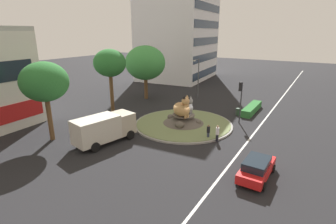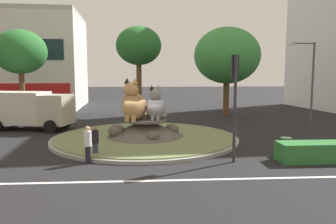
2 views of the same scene
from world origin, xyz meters
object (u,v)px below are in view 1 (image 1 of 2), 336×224
sedan_on_far_lane (257,168)px  litter_bin (238,112)px  broadleaf_tree_behind_island (145,63)px  pedestrian_white_shirt (217,133)px  cat_statue_grey (187,107)px  pedestrian_black_shirt (208,132)px  cat_statue_calico (182,108)px  delivery_box_truck (104,128)px  streetlight_arm (198,75)px  second_tree_near_tower (110,64)px  third_tree_left (45,82)px  office_tower (179,17)px  traffic_light_mast (240,95)px

sedan_on_far_lane → litter_bin: (14.30, 5.76, -0.37)m
broadleaf_tree_behind_island → pedestrian_white_shirt: 19.89m
cat_statue_grey → litter_bin: 7.83m
pedestrian_black_shirt → sedan_on_far_lane: size_ratio=0.34×
cat_statue_calico → sedan_on_far_lane: 11.97m
delivery_box_truck → cat_statue_calico: bearing=-17.8°
cat_statue_grey → litter_bin: size_ratio=2.35×
streetlight_arm → sedan_on_far_lane: 24.50m
cat_statue_calico → second_tree_near_tower: (0.06, 10.74, 4.34)m
third_tree_left → sedan_on_far_lane: bearing=-79.7°
cat_statue_grey → streetlight_arm: size_ratio=0.33×
office_tower → second_tree_near_tower: bearing=-174.0°
third_tree_left → litter_bin: (17.79, -13.58, -5.44)m
pedestrian_white_shirt → sedan_on_far_lane: pedestrian_white_shirt is taller
litter_bin → cat_statue_grey: bearing=146.3°
cat_statue_grey → third_tree_left: third_tree_left is taller
traffic_light_mast → litter_bin: size_ratio=5.47×
cat_statue_grey → pedestrian_white_shirt: cat_statue_grey is taller
second_tree_near_tower → pedestrian_white_shirt: bearing=-97.1°
pedestrian_white_shirt → broadleaf_tree_behind_island: bearing=-104.8°
pedestrian_white_shirt → delivery_box_truck: bearing=-40.1°
litter_bin → broadleaf_tree_behind_island: bearing=87.2°
cat_statue_grey → second_tree_near_tower: 11.60m
second_tree_near_tower → third_tree_left: bearing=-172.8°
sedan_on_far_lane → litter_bin: bearing=23.6°
streetlight_arm → litter_bin: (-5.42, -8.48, -3.32)m
cat_statue_grey → third_tree_left: bearing=-124.0°
second_tree_near_tower → litter_bin: bearing=-62.8°
third_tree_left → cat_statue_calico: bearing=-43.1°
traffic_light_mast → office_tower: bearing=-44.7°
traffic_light_mast → office_tower: office_tower is taller
second_tree_near_tower → pedestrian_white_shirt: second_tree_near_tower is taller
second_tree_near_tower → third_tree_left: 10.25m
office_tower → pedestrian_white_shirt: office_tower is taller
broadleaf_tree_behind_island → sedan_on_far_lane: bearing=-125.4°
pedestrian_black_shirt → delivery_box_truck: delivery_box_truck is taller
cat_statue_calico → office_tower: 34.77m
pedestrian_white_shirt → third_tree_left: bearing=-42.8°
office_tower → third_tree_left: 39.87m
cat_statue_grey → pedestrian_white_shirt: bearing=-27.0°
traffic_light_mast → pedestrian_white_shirt: 7.15m
office_tower → delivery_box_truck: bearing=-167.0°
cat_statue_grey → pedestrian_black_shirt: (-3.06, -4.09, -1.23)m
third_tree_left → sedan_on_far_lane: size_ratio=1.74×
broadleaf_tree_behind_island → delivery_box_truck: bearing=-156.9°
cat_statue_calico → pedestrian_white_shirt: cat_statue_calico is taller
pedestrian_black_shirt → broadleaf_tree_behind_island: bearing=148.2°
streetlight_arm → pedestrian_black_shirt: size_ratio=4.14×
broadleaf_tree_behind_island → cat_statue_calico: bearing=-126.8°
second_tree_near_tower → delivery_box_truck: size_ratio=1.30×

